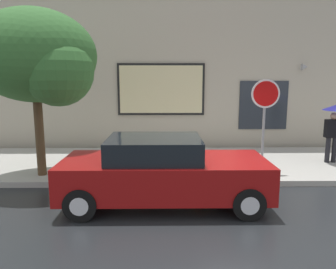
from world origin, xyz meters
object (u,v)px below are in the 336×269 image
(street_tree, at_px, (39,59))
(stop_sign, at_px, (265,107))
(fire_hydrant, at_px, (199,159))
(parked_car, at_px, (163,172))

(street_tree, height_order, stop_sign, street_tree)
(fire_hydrant, height_order, stop_sign, stop_sign)
(fire_hydrant, distance_m, stop_sign, 2.23)
(parked_car, relative_size, fire_hydrant, 5.34)
(parked_car, height_order, street_tree, street_tree)
(street_tree, xyz_separation_m, stop_sign, (5.79, 0.30, -1.23))
(street_tree, bearing_deg, stop_sign, 2.92)
(parked_car, xyz_separation_m, fire_hydrant, (0.98, 1.78, -0.18))
(parked_car, distance_m, stop_sign, 3.54)
(parked_car, distance_m, fire_hydrant, 2.03)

